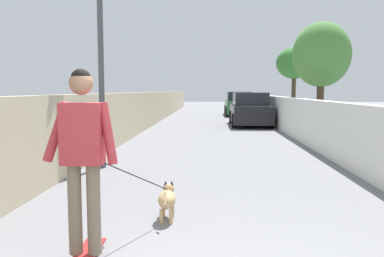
# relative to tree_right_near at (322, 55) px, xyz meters

# --- Properties ---
(ground_plane) EXTENTS (80.00, 80.00, 0.00)m
(ground_plane) POSITION_rel_tree_right_near_xyz_m (1.00, 4.15, -2.97)
(ground_plane) COLOR slate
(wall_left) EXTENTS (48.00, 0.30, 1.56)m
(wall_left) POSITION_rel_tree_right_near_xyz_m (-1.00, 7.05, -2.20)
(wall_left) COLOR tan
(wall_left) RESTS_ON ground
(fence_right) EXTENTS (48.00, 0.30, 1.37)m
(fence_right) POSITION_rel_tree_right_near_xyz_m (-1.00, 1.24, -2.29)
(fence_right) COLOR silver
(fence_right) RESTS_ON ground
(tree_right_near) EXTENTS (2.18, 2.18, 4.23)m
(tree_right_near) POSITION_rel_tree_right_near_xyz_m (0.00, 0.00, 0.00)
(tree_right_near) COLOR #473523
(tree_right_near) RESTS_ON ground
(tree_right_far) EXTENTS (1.92, 1.92, 3.93)m
(tree_right_far) POSITION_rel_tree_right_near_xyz_m (6.00, -0.22, 0.08)
(tree_right_far) COLOR #473523
(tree_right_far) RESTS_ON ground
(lamp_post) EXTENTS (0.36, 0.36, 4.48)m
(lamp_post) POSITION_rel_tree_right_near_xyz_m (-7.22, 6.50, 0.08)
(lamp_post) COLOR #4C4C51
(lamp_post) RESTS_ON ground
(skateboard) EXTENTS (0.80, 0.22, 0.08)m
(skateboard) POSITION_rel_tree_right_near_xyz_m (-11.80, 5.40, -2.91)
(skateboard) COLOR maroon
(skateboard) RESTS_ON ground
(person_skateboarder) EXTENTS (0.23, 0.71, 1.76)m
(person_skateboarder) POSITION_rel_tree_right_near_xyz_m (-11.80, 5.40, -1.86)
(person_skateboarder) COLOR #726651
(person_skateboarder) RESTS_ON skateboard
(dog) EXTENTS (1.59, 0.77, 1.06)m
(dog) POSITION_rel_tree_right_near_xyz_m (-10.53, 4.76, -2.70)
(dog) COLOR tan
(dog) RESTS_ON ground
(car_near) EXTENTS (3.84, 1.80, 1.54)m
(car_near) POSITION_rel_tree_right_near_xyz_m (2.96, 2.39, -2.26)
(car_near) COLOR black
(car_near) RESTS_ON ground
(car_far) EXTENTS (4.08, 1.80, 1.54)m
(car_far) POSITION_rel_tree_right_near_xyz_m (10.45, 2.39, -2.26)
(car_far) COLOR #336B38
(car_far) RESTS_ON ground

